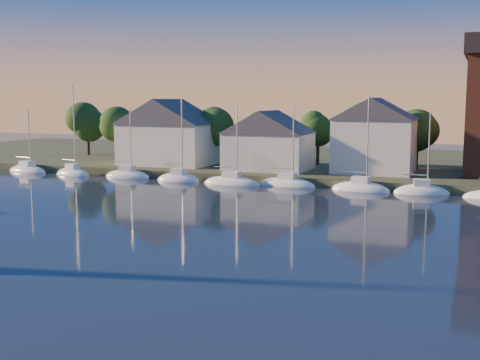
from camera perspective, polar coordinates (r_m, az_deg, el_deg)
The scene contains 7 objects.
shoreline_land at distance 98.30m, azimuth 9.50°, elevation 1.38°, with size 160.00×50.00×2.00m, color #353D23.
wooden_dock at distance 76.18m, azimuth 5.71°, elevation -0.36°, with size 120.00×3.00×1.00m, color brown.
clubhouse_west at distance 89.63m, azimuth -6.78°, elevation 4.63°, with size 13.65×9.45×9.64m.
clubhouse_centre at distance 82.22m, azimuth 2.72°, elevation 3.85°, with size 11.55×8.40×8.08m.
clubhouse_east at distance 80.62m, azimuth 12.66°, elevation 4.22°, with size 10.50×8.40×9.80m.
tree_line at distance 85.65m, azimuth 9.15°, elevation 5.29°, with size 93.40×5.40×8.90m.
moored_fleet at distance 76.02m, azimuth -0.72°, elevation -0.27°, with size 71.50×2.40×12.05m.
Camera 1 is at (21.19, -20.40, 10.59)m, focal length 45.00 mm.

